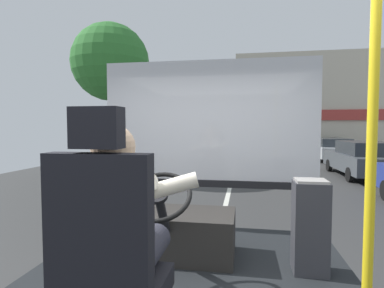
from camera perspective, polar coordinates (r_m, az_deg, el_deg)
ground at (r=10.90m, az=7.46°, el=-6.68°), size 18.00×44.00×0.06m
driver_seat at (r=1.61m, az=-15.21°, el=-20.93°), size 0.48×0.48×1.26m
bus_driver at (r=1.65m, az=-13.45°, el=-14.17°), size 0.77×0.58×0.79m
steering_console at (r=2.89m, az=-3.49°, el=-16.09°), size 1.10×1.01×0.82m
handrail_pole at (r=1.58m, az=30.48°, el=-3.69°), size 0.04×0.04×1.99m
fare_box at (r=2.71m, az=21.22°, el=-14.16°), size 0.26×0.23×0.76m
windshield_panel at (r=3.57m, az=3.03°, el=1.16°), size 2.50×0.08×1.48m
street_tree at (r=11.38m, az=-15.00°, el=14.43°), size 2.68×2.68×5.44m
shop_building at (r=21.89m, az=20.64°, el=6.33°), size 9.28×5.80×6.21m
parked_car_charcoal at (r=12.84m, az=29.31°, el=-2.41°), size 1.77×4.05×1.31m
parked_car_silver at (r=18.36m, az=24.56°, el=-0.86°), size 1.87×3.94×1.22m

